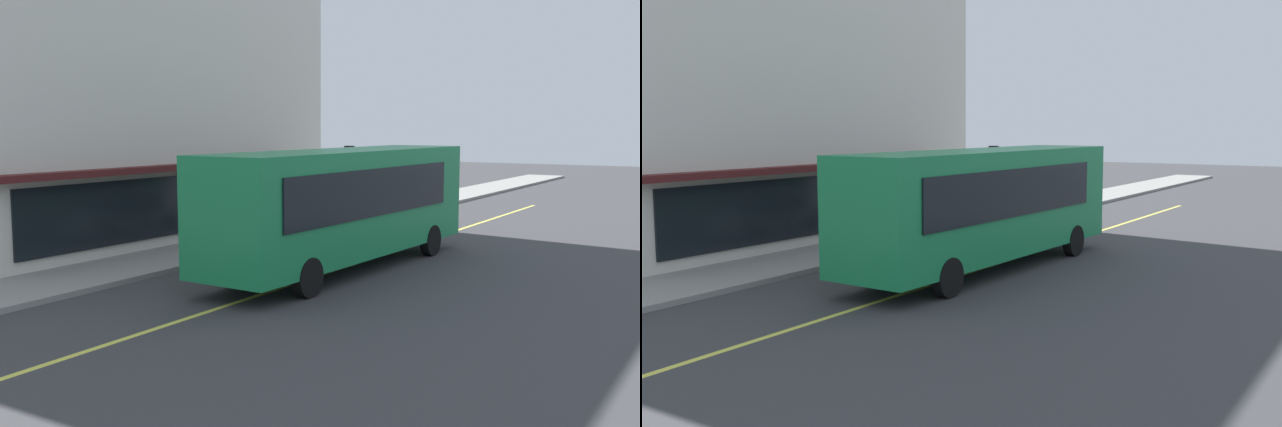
% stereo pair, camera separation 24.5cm
% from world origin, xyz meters
% --- Properties ---
extents(ground, '(120.00, 120.00, 0.00)m').
position_xyz_m(ground, '(0.00, 0.00, 0.00)').
color(ground, '#38383A').
extents(sidewalk, '(80.00, 2.91, 0.15)m').
position_xyz_m(sidewalk, '(0.00, 5.20, 0.07)').
color(sidewalk, gray).
rests_on(sidewalk, ground).
extents(lane_centre_stripe, '(36.00, 0.16, 0.01)m').
position_xyz_m(lane_centre_stripe, '(0.00, 0.00, 0.00)').
color(lane_centre_stripe, '#D8D14C').
rests_on(lane_centre_stripe, ground).
extents(storefront_building, '(19.79, 11.13, 15.88)m').
position_xyz_m(storefront_building, '(-2.56, 11.91, 7.93)').
color(storefront_building, silver).
rests_on(storefront_building, ground).
extents(bus, '(11.20, 2.87, 3.50)m').
position_xyz_m(bus, '(-2.32, -0.14, 1.99)').
color(bus, '#197F47').
rests_on(bus, ground).
extents(traffic_light, '(0.30, 0.52, 3.20)m').
position_xyz_m(traffic_light, '(6.08, 4.44, 2.53)').
color(traffic_light, '#2D2D33').
rests_on(traffic_light, sidewalk).
extents(car_white, '(4.34, 1.94, 1.52)m').
position_xyz_m(car_white, '(-0.93, 2.74, 0.74)').
color(car_white, white).
rests_on(car_white, ground).
extents(pedestrian_mid_block, '(0.34, 0.34, 1.60)m').
position_xyz_m(pedestrian_mid_block, '(6.93, 4.18, 1.11)').
color(pedestrian_mid_block, black).
rests_on(pedestrian_mid_block, sidewalk).
extents(pedestrian_waiting, '(0.34, 0.34, 1.78)m').
position_xyz_m(pedestrian_waiting, '(-3.24, 4.22, 1.22)').
color(pedestrian_waiting, black).
rests_on(pedestrian_waiting, sidewalk).
extents(pedestrian_near_storefront, '(0.34, 0.34, 1.77)m').
position_xyz_m(pedestrian_near_storefront, '(-1.62, 4.44, 1.22)').
color(pedestrian_near_storefront, black).
rests_on(pedestrian_near_storefront, sidewalk).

